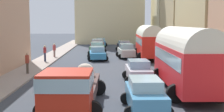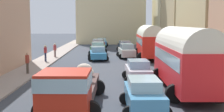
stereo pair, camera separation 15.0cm
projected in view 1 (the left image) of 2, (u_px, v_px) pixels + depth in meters
The scene contains 21 objects.
ground_plane at pixel (111, 59), 33.42m from camera, with size 154.00×154.00×0.00m, color #3D424B.
sidewalk_left at pixel (47, 59), 33.32m from camera, with size 2.50×70.00×0.14m, color #A5968C.
sidewalk_right at pixel (174, 59), 33.51m from camera, with size 2.50×70.00×0.14m, color #B4AD9A.
building_right_2 at pixel (209, 16), 32.59m from camera, with size 5.42×12.10×9.74m.
building_right_3 at pixel (183, 14), 44.58m from camera, with size 5.75×10.70×10.94m.
building_right_4 at pixel (168, 16), 55.30m from camera, with size 5.01×9.93×10.80m.
distant_church at pixel (110, 11), 58.12m from camera, with size 13.33×6.72×19.86m.
parked_bus_0 at pixel (185, 56), 17.72m from camera, with size 3.32×8.61×3.93m.
parked_bus_1 at pixel (149, 40), 33.86m from camera, with size 3.34×8.46×3.88m.
cargo_truck_0 at pixel (73, 87), 13.71m from camera, with size 3.05×7.69×2.20m.
car_0 at pixel (97, 53), 32.88m from camera, with size 2.49×4.35×1.51m.
car_1 at pixel (97, 48), 38.84m from camera, with size 2.44×3.92×1.62m.
car_2 at pixel (98, 44), 45.04m from camera, with size 2.51×4.39×1.65m.
car_3 at pixel (101, 42), 51.88m from camera, with size 2.38×4.01×1.44m.
car_4 at pixel (145, 95), 13.81m from camera, with size 2.24×3.94×1.58m.
car_5 at pixel (138, 71), 20.69m from camera, with size 2.22×3.77×1.56m.
car_6 at pixel (126, 51), 34.75m from camera, with size 2.42×4.28×1.69m.
car_7 at pixel (124, 46), 42.22m from camera, with size 2.43×4.50×1.55m.
pedestrian_0 at pixel (45, 53), 30.40m from camera, with size 0.37×0.37×1.83m.
pedestrian_1 at pixel (54, 50), 34.48m from camera, with size 0.49×0.49×1.74m.
pedestrian_2 at pixel (27, 62), 23.21m from camera, with size 0.39×0.39×1.82m.
Camera 1 is at (-0.32, -6.16, 4.19)m, focal length 46.86 mm.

